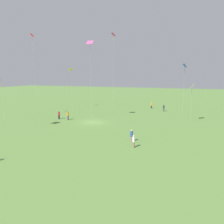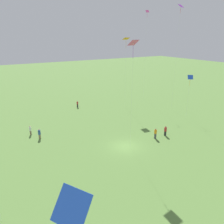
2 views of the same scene
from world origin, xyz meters
TOP-DOWN VIEW (x-y plane):
  - ground_plane at (0.00, 0.00)m, footprint 240.00×240.00m
  - person_0 at (9.57, 10.54)m, footprint 0.58×0.58m
  - person_1 at (11.92, 11.50)m, footprint 0.46×0.46m
  - person_2 at (-18.09, 11.26)m, footprint 0.58×0.58m
  - person_4 at (-0.33, -8.04)m, footprint 0.55×0.55m
  - person_5 at (-22.21, 7.36)m, footprint 0.42×0.42m
  - person_6 at (-0.30, -5.84)m, footprint 0.46×0.46m
  - kite_0 at (-19.80, 15.75)m, footprint 1.27×1.12m
  - kite_1 at (-13.93, -13.10)m, footprint 1.18×1.11m
  - kite_2 at (-0.49, -0.60)m, footprint 1.14×1.33m
  - kite_4 at (-6.00, 17.89)m, footprint 1.32×0.84m
  - kite_5 at (4.20, -18.41)m, footprint 1.18×1.22m
  - kite_7 at (-18.59, -2.63)m, footprint 1.40×1.42m
  - kite_9 at (-9.27, -21.39)m, footprint 1.04×0.75m

SIDE VIEW (x-z plane):
  - ground_plane at x=0.00m, z-range 0.00..0.00m
  - person_5 at x=-22.21m, z-range -0.01..1.65m
  - person_1 at x=11.92m, z-range 0.01..1.68m
  - person_4 at x=-0.33m, z-range -0.01..1.70m
  - person_0 at x=9.57m, z-range -0.01..1.72m
  - person_6 at x=-0.30m, z-range -0.01..1.74m
  - person_2 at x=-18.09m, z-range -0.02..1.74m
  - kite_4 at x=-6.00m, z-range 3.15..10.76m
  - kite_5 at x=4.20m, z-range 3.74..12.50m
  - kite_1 at x=-13.93m, z-range 4.82..15.74m
  - kite_0 at x=-19.80m, z-range 5.15..17.06m
  - kite_2 at x=-0.49m, z-range 6.96..22.58m
  - kite_9 at x=-9.27m, z-range 8.39..28.06m
  - kite_7 at x=-18.59m, z-range 8.89..29.12m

